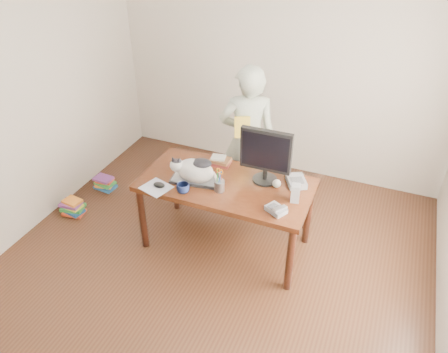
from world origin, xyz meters
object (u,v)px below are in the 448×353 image
speaker (295,193)px  baseball (277,184)px  desk (229,191)px  person (247,140)px  mouse (159,185)px  book_pile_b (105,183)px  monitor (266,154)px  pen_cup (219,184)px  phone (276,209)px  cat (194,170)px  calculator (296,181)px  book_pile_a (73,207)px  coffee_mug (183,188)px  keyboard (196,181)px  book_stack (220,161)px

speaker → baseball: bearing=135.5°
desk → person: 0.69m
mouse → book_pile_b: mouse is taller
monitor → pen_cup: 0.50m
monitor → mouse: 1.01m
speaker → person: 1.04m
phone → book_pile_b: phone is taller
cat → speaker: bearing=-4.3°
book_pile_b → phone: bearing=-14.5°
desk → calculator: calculator is taller
baseball → book_pile_a: (-2.20, -0.31, -0.70)m
phone → speaker: bearing=92.3°
calculator → person: size_ratio=0.16×
coffee_mug → book_pile_b: coffee_mug is taller
monitor → calculator: size_ratio=2.03×
pen_cup → calculator: size_ratio=0.92×
phone → book_pile_b: bearing=-165.7°
person → mouse: bearing=40.3°
monitor → speaker: monitor is taller
monitor → book_pile_b: bearing=174.1°
coffee_mug → keyboard: bearing=81.4°
keyboard → pen_cup: (0.26, -0.04, 0.05)m
pen_cup → phone: size_ratio=1.18×
cat → book_stack: (0.10, 0.38, -0.10)m
speaker → book_stack: (-0.85, 0.31, -0.05)m
pen_cup → phone: pen_cup is taller
keyboard → book_stack: bearing=68.8°
monitor → book_stack: size_ratio=2.31×
monitor → book_pile_b: size_ratio=2.07×
baseball → book_pile_b: (-2.17, 0.24, -0.72)m
cat → book_stack: size_ratio=2.00×
coffee_mug → speaker: 1.00m
cat → phone: size_ratio=2.26×
calculator → cat: bearing=171.6°
speaker → person: person is taller
cat → book_stack: 0.40m
pen_cup → baseball: bearing=28.5°
speaker → book_stack: 0.90m
phone → person: (-0.61, 0.97, 0.04)m
pen_cup → mouse: size_ratio=1.88×
speaker → cat: bearing=173.7°
pen_cup → book_pile_b: size_ratio=0.93×
coffee_mug → book_pile_b: (-1.42, 0.64, -0.72)m
coffee_mug → phone: bearing=3.6°
pen_cup → coffee_mug: (-0.29, -0.15, -0.02)m
coffee_mug → person: 1.05m
mouse → calculator: size_ratio=0.49×
monitor → calculator: monitor is taller
desk → mouse: size_ratio=12.54×
book_pile_b → mouse: bearing=-28.8°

